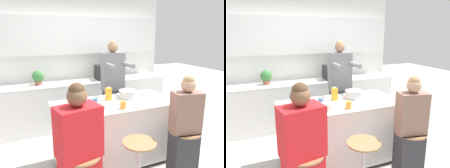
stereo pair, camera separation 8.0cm
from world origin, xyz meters
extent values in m
plane|color=#B2ADA3|center=(0.00, 0.00, 0.00)|extent=(16.00, 16.00, 0.00)
cube|color=silver|center=(0.00, 1.89, 1.35)|extent=(3.86, 0.06, 2.70)
cube|color=white|center=(0.00, 1.78, 1.83)|extent=(3.55, 0.16, 0.75)
cube|color=white|center=(0.00, 1.55, 0.44)|extent=(3.55, 0.59, 0.89)
cube|color=silver|center=(0.00, 1.55, 0.90)|extent=(3.58, 0.62, 0.03)
cube|color=black|center=(0.00, 0.00, 0.03)|extent=(1.59, 0.69, 0.06)
cube|color=white|center=(0.00, 0.00, 0.48)|extent=(1.67, 0.77, 0.83)
cube|color=silver|center=(0.00, 0.00, 0.91)|extent=(1.71, 0.81, 0.03)
cylinder|color=#997047|center=(-0.69, -0.70, 0.65)|extent=(0.40, 0.40, 0.02)
cylinder|color=#B7BABC|center=(0.00, -0.71, 0.33)|extent=(0.04, 0.04, 0.62)
cylinder|color=#997047|center=(0.00, -0.71, 0.65)|extent=(0.40, 0.40, 0.02)
cylinder|color=#B7BABC|center=(0.69, -0.70, 0.33)|extent=(0.04, 0.04, 0.62)
cylinder|color=#997047|center=(0.69, -0.70, 0.65)|extent=(0.40, 0.40, 0.02)
cube|color=#383842|center=(0.29, 0.71, 0.46)|extent=(0.33, 0.23, 0.91)
cube|color=slate|center=(0.29, 0.71, 1.23)|extent=(0.38, 0.23, 0.65)
cylinder|color=slate|center=(0.13, 0.43, 1.38)|extent=(0.08, 0.36, 0.07)
cylinder|color=slate|center=(0.44, 0.42, 1.38)|extent=(0.08, 0.36, 0.07)
sphere|color=#936B4C|center=(0.29, 0.71, 1.64)|extent=(0.18, 0.18, 0.17)
sphere|color=#A37F51|center=(0.29, 0.71, 1.69)|extent=(0.14, 0.14, 0.13)
cube|color=red|center=(-0.71, -0.71, 0.93)|extent=(0.48, 0.36, 0.54)
sphere|color=brown|center=(-0.71, -0.71, 1.30)|extent=(0.24, 0.24, 0.20)
sphere|color=#513823|center=(-0.71, -0.71, 1.35)|extent=(0.19, 0.19, 0.16)
cube|color=#333338|center=(0.66, -0.71, 0.33)|extent=(0.37, 0.33, 0.66)
cube|color=#896656|center=(0.66, -0.71, 0.92)|extent=(0.39, 0.29, 0.52)
sphere|color=tan|center=(0.66, -0.71, 1.27)|extent=(0.21, 0.21, 0.18)
sphere|color=#A37F51|center=(0.66, -0.71, 1.32)|extent=(0.17, 0.17, 0.14)
cylinder|color=#B7BABC|center=(0.27, 0.11, 0.98)|extent=(0.25, 0.25, 0.11)
cylinder|color=#B7BABC|center=(0.27, 0.11, 1.04)|extent=(0.27, 0.27, 0.01)
cylinder|color=#B7BABC|center=(0.12, 0.11, 1.01)|extent=(0.05, 0.01, 0.01)
cylinder|color=#B7BABC|center=(0.42, 0.11, 1.01)|extent=(0.05, 0.01, 0.01)
cylinder|color=silver|center=(-0.27, -0.21, 0.96)|extent=(0.18, 0.18, 0.08)
cylinder|color=#4C7099|center=(-0.28, 0.03, 0.97)|extent=(0.08, 0.08, 0.09)
torus|color=#4C7099|center=(-0.23, 0.03, 0.97)|extent=(0.04, 0.01, 0.04)
cylinder|color=orange|center=(0.00, -0.28, 0.97)|extent=(0.08, 0.08, 0.10)
torus|color=orange|center=(0.06, -0.28, 0.98)|extent=(0.04, 0.01, 0.04)
ellipsoid|color=yellow|center=(-0.70, -0.11, 0.95)|extent=(0.13, 0.05, 0.05)
ellipsoid|color=yellow|center=(-0.73, -0.07, 0.95)|extent=(0.10, 0.12, 0.05)
ellipsoid|color=yellow|center=(-0.66, -0.07, 0.95)|extent=(0.11, 0.11, 0.05)
cube|color=gold|center=(-0.03, 0.14, 1.01)|extent=(0.08, 0.08, 0.18)
cylinder|color=white|center=(-0.03, 0.14, 1.11)|extent=(0.03, 0.03, 0.02)
cube|color=black|center=(0.51, 1.51, 1.07)|extent=(0.46, 0.33, 0.30)
cube|color=black|center=(0.47, 1.34, 1.07)|extent=(0.29, 0.01, 0.23)
cube|color=black|center=(0.68, 1.34, 1.07)|extent=(0.08, 0.01, 0.24)
cylinder|color=#93563D|center=(-0.87, 1.55, 0.96)|extent=(0.13, 0.13, 0.07)
sphere|color=#387538|center=(-0.87, 1.55, 1.08)|extent=(0.21, 0.21, 0.21)
camera|label=1|loc=(-1.21, -2.68, 1.90)|focal=35.00mm
camera|label=2|loc=(-1.14, -2.71, 1.90)|focal=35.00mm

